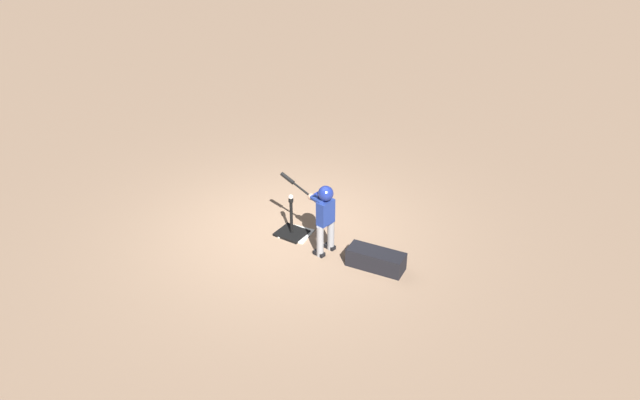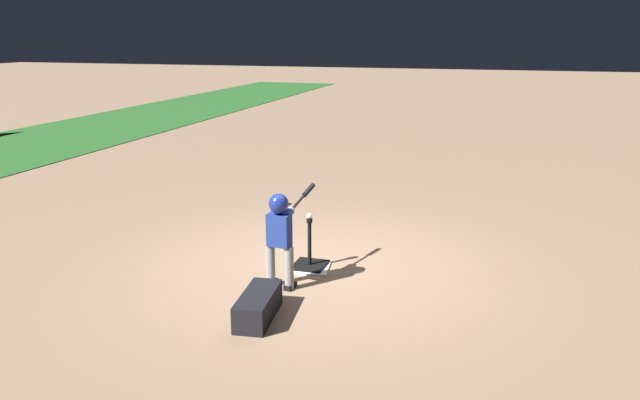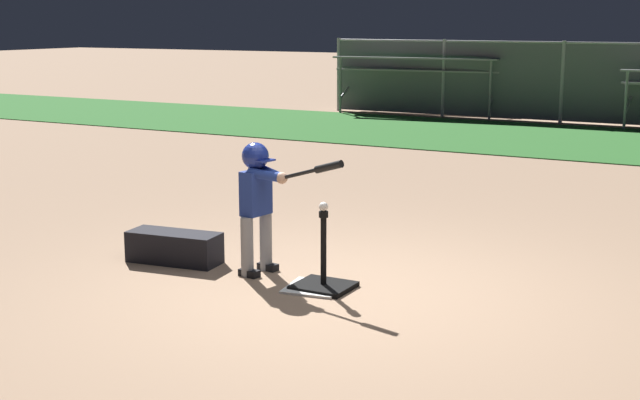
{
  "view_description": "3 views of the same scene",
  "coord_description": "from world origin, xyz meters",
  "px_view_note": "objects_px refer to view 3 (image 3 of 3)",
  "views": [
    {
      "loc": [
        -5.1,
        6.84,
        5.36
      ],
      "look_at": [
        -0.6,
        -0.06,
        0.71
      ],
      "focal_mm": 35.0,
      "sensor_mm": 36.0,
      "label": 1
    },
    {
      "loc": [
        -7.23,
        -2.23,
        2.9
      ],
      "look_at": [
        -0.32,
        -0.12,
        0.95
      ],
      "focal_mm": 35.0,
      "sensor_mm": 36.0,
      "label": 2
    },
    {
      "loc": [
        3.12,
        -6.04,
        2.15
      ],
      "look_at": [
        -0.26,
        0.22,
        0.7
      ],
      "focal_mm": 50.0,
      "sensor_mm": 36.0,
      "label": 3
    }
  ],
  "objects_px": {
    "baseball": "(324,207)",
    "batting_tee": "(323,279)",
    "batter_child": "(259,192)",
    "equipment_bag": "(174,247)",
    "bleachers_far_left": "(427,84)"
  },
  "relations": [
    {
      "from": "bleachers_far_left",
      "to": "equipment_bag",
      "type": "relative_size",
      "value": 4.78
    },
    {
      "from": "equipment_bag",
      "to": "batting_tee",
      "type": "bearing_deg",
      "value": -9.21
    },
    {
      "from": "batter_child",
      "to": "equipment_bag",
      "type": "height_order",
      "value": "batter_child"
    },
    {
      "from": "baseball",
      "to": "batter_child",
      "type": "bearing_deg",
      "value": 169.58
    },
    {
      "from": "batting_tee",
      "to": "baseball",
      "type": "height_order",
      "value": "baseball"
    },
    {
      "from": "equipment_bag",
      "to": "baseball",
      "type": "bearing_deg",
      "value": -9.21
    },
    {
      "from": "batting_tee",
      "to": "bleachers_far_left",
      "type": "relative_size",
      "value": 0.16
    },
    {
      "from": "batter_child",
      "to": "bleachers_far_left",
      "type": "distance_m",
      "value": 13.95
    },
    {
      "from": "batting_tee",
      "to": "batter_child",
      "type": "relative_size",
      "value": 0.57
    },
    {
      "from": "batting_tee",
      "to": "equipment_bag",
      "type": "relative_size",
      "value": 0.77
    },
    {
      "from": "baseball",
      "to": "batting_tee",
      "type": "bearing_deg",
      "value": 90.0
    },
    {
      "from": "batting_tee",
      "to": "equipment_bag",
      "type": "xyz_separation_m",
      "value": [
        -1.55,
        0.06,
        0.06
      ]
    },
    {
      "from": "baseball",
      "to": "equipment_bag",
      "type": "distance_m",
      "value": 1.64
    },
    {
      "from": "equipment_bag",
      "to": "bleachers_far_left",
      "type": "bearing_deg",
      "value": 95.45
    },
    {
      "from": "batter_child",
      "to": "equipment_bag",
      "type": "bearing_deg",
      "value": -175.88
    }
  ]
}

